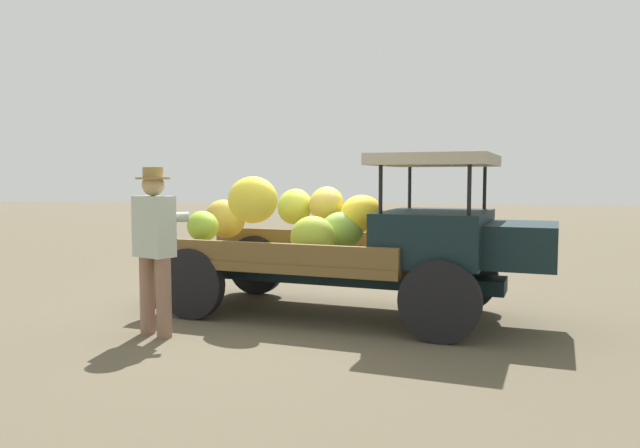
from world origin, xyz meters
The scene contains 4 objects.
ground_plane centered at (0.00, 0.00, 0.00)m, with size 60.00×60.00×0.00m, color brown.
truck centered at (0.55, -0.03, 0.90)m, with size 4.65×2.56×1.84m.
farmer centered at (-1.42, -1.17, 0.96)m, with size 0.57×0.54×1.70m.
wooden_crate centered at (-1.89, 0.53, 0.24)m, with size 0.47×0.37×0.48m, color olive.
Camera 1 is at (1.07, -7.01, 1.60)m, focal length 34.48 mm.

